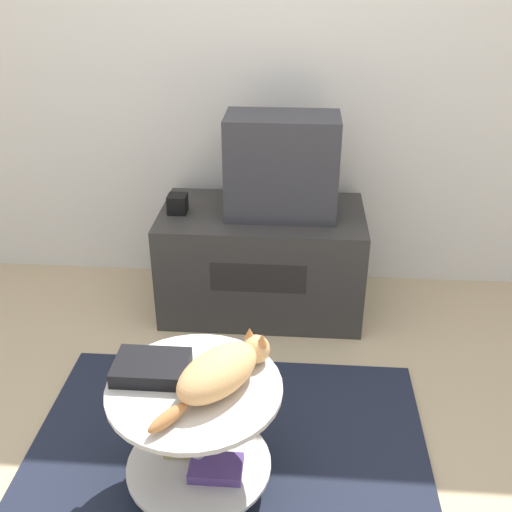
{
  "coord_description": "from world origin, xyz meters",
  "views": [
    {
      "loc": [
        0.23,
        -1.44,
        1.74
      ],
      "look_at": [
        0.07,
        0.64,
        0.63
      ],
      "focal_mm": 42.0,
      "sensor_mm": 36.0,
      "label": 1
    }
  ],
  "objects_px": {
    "speaker": "(178,204)",
    "dvd_box": "(151,368)",
    "cat": "(221,371)",
    "tv": "(282,166)"
  },
  "relations": [
    {
      "from": "tv",
      "to": "speaker",
      "type": "height_order",
      "value": "tv"
    },
    {
      "from": "speaker",
      "to": "cat",
      "type": "distance_m",
      "value": 1.24
    },
    {
      "from": "speaker",
      "to": "cat",
      "type": "xyz_separation_m",
      "value": [
        0.36,
        -1.18,
        -0.06
      ]
    },
    {
      "from": "tv",
      "to": "dvd_box",
      "type": "height_order",
      "value": "tv"
    },
    {
      "from": "tv",
      "to": "dvd_box",
      "type": "bearing_deg",
      "value": -108.05
    },
    {
      "from": "tv",
      "to": "cat",
      "type": "height_order",
      "value": "tv"
    },
    {
      "from": "speaker",
      "to": "dvd_box",
      "type": "relative_size",
      "value": 0.38
    },
    {
      "from": "speaker",
      "to": "dvd_box",
      "type": "bearing_deg",
      "value": -83.65
    },
    {
      "from": "speaker",
      "to": "dvd_box",
      "type": "height_order",
      "value": "speaker"
    },
    {
      "from": "speaker",
      "to": "cat",
      "type": "bearing_deg",
      "value": -72.99
    }
  ]
}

